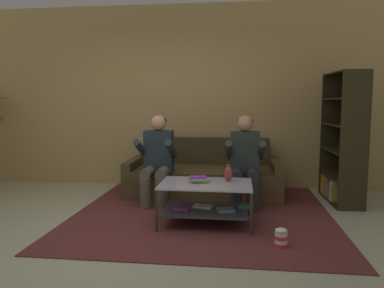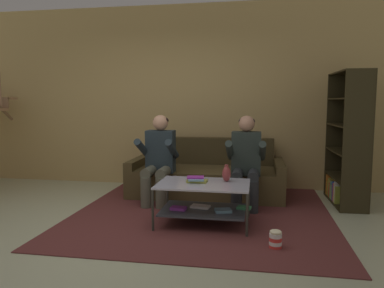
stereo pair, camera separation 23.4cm
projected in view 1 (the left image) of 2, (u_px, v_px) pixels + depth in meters
ground at (132, 237)px, 3.82m from camera, size 16.80×16.80×0.00m
back_partition at (173, 97)px, 6.08m from camera, size 8.40×0.12×2.90m
couch at (204, 177)px, 5.55m from camera, size 2.21×0.98×0.81m
person_seated_left at (157, 156)px, 5.01m from camera, size 0.50×0.58×1.19m
person_seated_right at (245, 158)px, 4.87m from camera, size 0.50×0.58×1.19m
coffee_table at (206, 197)px, 4.17m from camera, size 1.04×0.68×0.47m
area_rug at (204, 209)px, 4.77m from camera, size 3.08×3.31×0.01m
vase at (228, 173)px, 4.25m from camera, size 0.10×0.10×0.19m
book_stack at (199, 179)px, 4.20m from camera, size 0.23×0.21×0.06m
bookshelf at (344, 151)px, 5.13m from camera, size 0.38×0.98×1.76m
popcorn_tub at (281, 238)px, 3.54m from camera, size 0.12×0.12×0.18m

